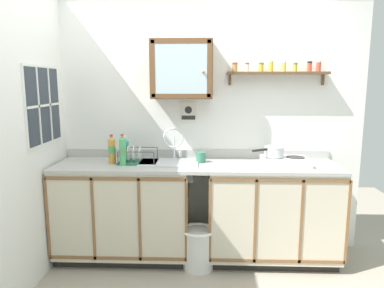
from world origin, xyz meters
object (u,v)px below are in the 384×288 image
Objects in this scene: bottle_soda_green_0 at (123,151)px; dish_rack at (137,159)px; warning_sign at (188,113)px; bottle_juice_amber_2 at (112,150)px; saucepan at (274,151)px; hot_plate_stove at (285,161)px; bottle_detergent_teal_1 at (125,150)px; mug at (201,157)px; wall_cabinet at (182,69)px; trash_bin at (198,248)px; sink at (170,165)px.

bottle_soda_green_0 reaches higher than dish_rack.
warning_sign is at bearing 31.71° from bottle_soda_green_0.
saucepan is at bearing 1.11° from bottle_juice_amber_2.
saucepan is 0.90m from warning_sign.
bottle_juice_amber_2 is (-0.12, 0.06, -0.01)m from bottle_soda_green_0.
bottle_detergent_teal_1 is (-1.49, 0.07, 0.08)m from hot_plate_stove.
bottle_juice_amber_2 reaches higher than mug.
warning_sign is at bearing 23.02° from bottle_juice_amber_2.
bottle_juice_amber_2 is 0.99m from wall_cabinet.
saucepan reaches higher than mug.
bottle_juice_amber_2 reaches higher than trash_bin.
bottle_detergent_teal_1 is at bearing 167.34° from dish_rack.
saucepan is at bearing 17.58° from trash_bin.
bottle_soda_green_0 is 0.13m from bottle_juice_amber_2.
hot_plate_stove is 1.16× the size of dish_rack.
saucepan reaches higher than hot_plate_stove.
mug is (0.29, 0.04, 0.07)m from sink.
bottle_detergent_teal_1 is 0.72m from mug.
warning_sign reaches higher than saucepan.
saucepan reaches higher than dish_rack.
trash_bin is (-0.02, -0.28, -0.78)m from mug.
saucepan is 2.40× the size of mug.
saucepan is 1.08× the size of bottle_soda_green_0.
wall_cabinet is at bearing 43.51° from sink.
hot_plate_stove is at bearing -17.79° from warning_sign.
hot_plate_stove is 0.14m from saucepan.
dish_rack is at bearing 178.13° from hot_plate_stove.
bottle_detergent_teal_1 is 1.16× the size of warning_sign.
wall_cabinet is at bearing -110.89° from warning_sign.
sink is 1.07m from hot_plate_stove.
bottle_soda_green_0 reaches higher than bottle_juice_amber_2.
bottle_detergent_teal_1 reaches higher than saucepan.
sink is at bearing 5.47° from bottle_juice_amber_2.
trash_bin is at bearing -166.10° from hot_plate_stove.
warning_sign is (0.59, 0.22, 0.34)m from bottle_detergent_teal_1.
wall_cabinet is at bearing 14.18° from dish_rack.
saucepan is (-0.10, 0.02, 0.09)m from hot_plate_stove.
trash_bin is at bearing -20.87° from bottle_detergent_teal_1.
sink is 0.80m from trash_bin.
wall_cabinet is (0.54, 0.08, 0.75)m from bottle_detergent_teal_1.
hot_plate_stove is (1.07, -0.04, 0.05)m from sink.
wall_cabinet is at bearing 171.38° from saucepan.
saucepan is at bearing -4.92° from mug.
saucepan is 1.49m from bottle_juice_amber_2.
wall_cabinet is 0.44m from warning_sign.
warning_sign is at bearing 55.98° from sink.
trash_bin is (0.16, -0.35, -1.59)m from wall_cabinet.
trash_bin is at bearing -41.15° from sink.
wall_cabinet is at bearing 13.78° from bottle_juice_amber_2.
dish_rack is 0.94m from wall_cabinet.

